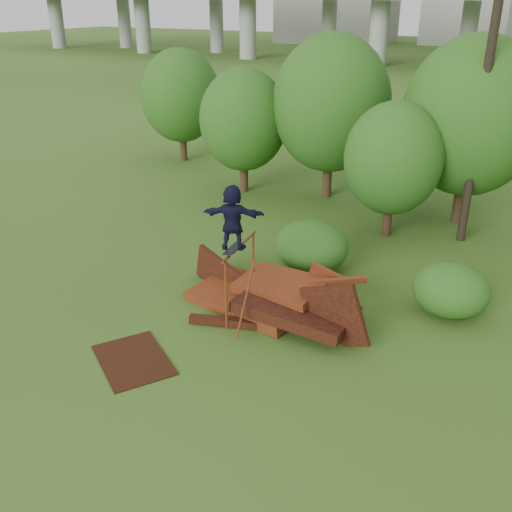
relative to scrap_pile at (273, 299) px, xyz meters
The scene contains 14 objects.
ground 2.26m from the scrap_pile, 79.73° to the right, with size 240.00×240.00×0.00m, color #2D5116.
scrap_pile is the anchor object (origin of this frame).
grind_rail 1.26m from the scrap_pile, 149.58° to the right, with size 0.39×2.08×1.92m.
skateboard 1.94m from the scrap_pile, 128.36° to the right, with size 0.34×0.84×0.08m.
skater 2.66m from the scrap_pile, 128.36° to the right, with size 1.49×0.47×1.61m, color black.
flat_plate 3.96m from the scrap_pile, 115.28° to the right, with size 2.02×1.44×0.03m, color black.
tree_0 10.69m from the scrap_pile, 125.60° to the left, with size 3.62×3.62×5.11m.
tree_1 10.49m from the scrap_pile, 105.78° to the left, with size 4.64×4.64×6.45m.
tree_2 7.12m from the scrap_pile, 82.88° to the left, with size 3.27×3.27×4.60m.
tree_3 10.18m from the scrap_pile, 73.84° to the left, with size 4.75×4.75×6.59m.
tree_6 16.20m from the scrap_pile, 135.29° to the left, with size 3.90×3.90×5.45m.
shrub_left 2.86m from the scrap_pile, 94.63° to the left, with size 2.23×2.06×1.54m, color #204A13.
shrub_right 4.60m from the scrap_pile, 29.26° to the left, with size 1.98×1.82×1.40m, color #204A13.
utility_pole 9.41m from the scrap_pile, 67.05° to the left, with size 1.40×0.28×9.86m.
Camera 1 is at (5.84, -9.35, 7.58)m, focal length 40.00 mm.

